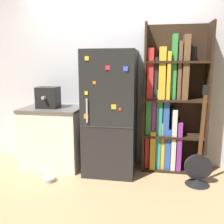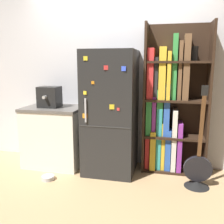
{
  "view_description": "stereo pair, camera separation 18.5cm",
  "coord_description": "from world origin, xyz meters",
  "px_view_note": "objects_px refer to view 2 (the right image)",
  "views": [
    {
      "loc": [
        0.58,
        -3.15,
        1.48
      ],
      "look_at": [
        0.01,
        0.15,
        0.83
      ],
      "focal_mm": 40.0,
      "sensor_mm": 36.0,
      "label": 1
    },
    {
      "loc": [
        0.76,
        -3.11,
        1.48
      ],
      "look_at": [
        0.01,
        0.15,
        0.83
      ],
      "focal_mm": 40.0,
      "sensor_mm": 36.0,
      "label": 2
    }
  ],
  "objects_px": {
    "refrigerator": "(111,112)",
    "bookshelf": "(169,106)",
    "pet_bowl": "(48,177)",
    "espresso_machine": "(50,97)",
    "guitar": "(197,173)"
  },
  "relations": [
    {
      "from": "espresso_machine",
      "to": "pet_bowl",
      "type": "relative_size",
      "value": 1.79
    },
    {
      "from": "refrigerator",
      "to": "bookshelf",
      "type": "relative_size",
      "value": 0.83
    },
    {
      "from": "refrigerator",
      "to": "espresso_machine",
      "type": "relative_size",
      "value": 5.58
    },
    {
      "from": "pet_bowl",
      "to": "espresso_machine",
      "type": "bearing_deg",
      "value": 109.47
    },
    {
      "from": "refrigerator",
      "to": "espresso_machine",
      "type": "distance_m",
      "value": 0.91
    },
    {
      "from": "pet_bowl",
      "to": "refrigerator",
      "type": "bearing_deg",
      "value": 34.08
    },
    {
      "from": "guitar",
      "to": "bookshelf",
      "type": "bearing_deg",
      "value": 129.71
    },
    {
      "from": "refrigerator",
      "to": "pet_bowl",
      "type": "height_order",
      "value": "refrigerator"
    },
    {
      "from": "bookshelf",
      "to": "espresso_machine",
      "type": "xyz_separation_m",
      "value": [
        -1.66,
        -0.19,
        0.1
      ]
    },
    {
      "from": "refrigerator",
      "to": "bookshelf",
      "type": "xyz_separation_m",
      "value": [
        0.77,
        0.19,
        0.08
      ]
    },
    {
      "from": "bookshelf",
      "to": "guitar",
      "type": "distance_m",
      "value": 0.93
    },
    {
      "from": "bookshelf",
      "to": "pet_bowl",
      "type": "height_order",
      "value": "bookshelf"
    },
    {
      "from": "refrigerator",
      "to": "pet_bowl",
      "type": "bearing_deg",
      "value": -145.92
    },
    {
      "from": "refrigerator",
      "to": "pet_bowl",
      "type": "distance_m",
      "value": 1.18
    },
    {
      "from": "bookshelf",
      "to": "espresso_machine",
      "type": "relative_size",
      "value": 6.75
    }
  ]
}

